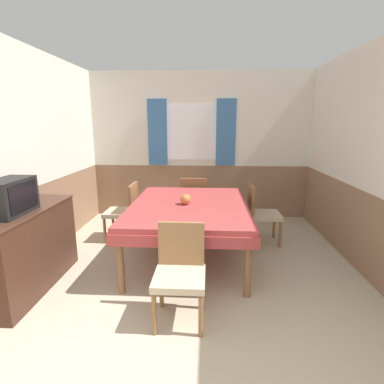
{
  "coord_description": "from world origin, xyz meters",
  "views": [
    {
      "loc": [
        0.17,
        -0.97,
        1.71
      ],
      "look_at": [
        -0.04,
        2.64,
        0.87
      ],
      "focal_mm": 28.0,
      "sensor_mm": 36.0,
      "label": 1
    }
  ],
  "objects": [
    {
      "name": "chair_head_near",
      "position": [
        -0.07,
        1.42,
        0.46
      ],
      "size": [
        0.44,
        0.44,
        0.85
      ],
      "rotation": [
        0.0,
        0.0,
        3.14
      ],
      "color": "brown",
      "rests_on": "ground_plane"
    },
    {
      "name": "chair_right_far",
      "position": [
        0.92,
        3.22,
        0.46
      ],
      "size": [
        0.44,
        0.44,
        0.85
      ],
      "rotation": [
        0.0,
        0.0,
        4.71
      ],
      "color": "brown",
      "rests_on": "ground_plane"
    },
    {
      "name": "vase",
      "position": [
        -0.12,
        2.6,
        0.79
      ],
      "size": [
        0.13,
        0.13,
        0.13
      ],
      "color": "#B26B38",
      "rests_on": "dining_table"
    },
    {
      "name": "chair_left_far",
      "position": [
        -1.07,
        3.22,
        0.46
      ],
      "size": [
        0.44,
        0.44,
        0.85
      ],
      "rotation": [
        0.0,
        0.0,
        1.57
      ],
      "color": "brown",
      "rests_on": "ground_plane"
    },
    {
      "name": "wall_left",
      "position": [
        -1.97,
        2.23,
        1.3
      ],
      "size": [
        0.05,
        4.86,
        2.6
      ],
      "color": "silver",
      "rests_on": "ground_plane"
    },
    {
      "name": "dining_table",
      "position": [
        -0.07,
        2.64,
        0.63
      ],
      "size": [
        1.47,
        1.94,
        0.72
      ],
      "color": "#9E3838",
      "rests_on": "ground_plane"
    },
    {
      "name": "wall_back",
      "position": [
        -0.01,
        4.48,
        1.31
      ],
      "size": [
        4.29,
        0.1,
        2.6
      ],
      "color": "silver",
      "rests_on": "ground_plane"
    },
    {
      "name": "wall_right",
      "position": [
        1.97,
        2.23,
        1.3
      ],
      "size": [
        0.05,
        4.86,
        2.6
      ],
      "color": "silver",
      "rests_on": "ground_plane"
    },
    {
      "name": "chair_head_window",
      "position": [
        -0.07,
        3.87,
        0.46
      ],
      "size": [
        0.44,
        0.44,
        0.85
      ],
      "color": "brown",
      "rests_on": "ground_plane"
    },
    {
      "name": "sideboard",
      "position": [
        -1.71,
        1.81,
        0.44
      ],
      "size": [
        0.46,
        1.33,
        0.86
      ],
      "color": "#3D2319",
      "rests_on": "ground_plane"
    },
    {
      "name": "tv",
      "position": [
        -1.71,
        1.66,
        1.03
      ],
      "size": [
        0.29,
        0.51,
        0.34
      ],
      "color": "black",
      "rests_on": "sideboard"
    }
  ]
}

